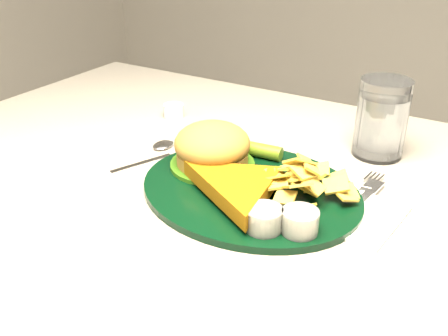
# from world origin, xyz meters

# --- Properties ---
(dinner_plate) EXTENTS (0.33, 0.28, 0.07)m
(dinner_plate) POSITION_xyz_m (-0.00, 0.00, 0.78)
(dinner_plate) COLOR black
(dinner_plate) RESTS_ON table
(water_glass) EXTENTS (0.09, 0.09, 0.12)m
(water_glass) POSITION_xyz_m (0.11, 0.21, 0.81)
(water_glass) COLOR white
(water_glass) RESTS_ON table
(fork_napkin) EXTENTS (0.14, 0.18, 0.01)m
(fork_napkin) POSITION_xyz_m (0.13, 0.02, 0.76)
(fork_napkin) COLOR white
(fork_napkin) RESTS_ON table
(spoon) EXTENTS (0.09, 0.14, 0.01)m
(spoon) POSITION_xyz_m (-0.18, -0.01, 0.75)
(spoon) COLOR white
(spoon) RESTS_ON table
(ramekin) EXTENTS (0.04, 0.04, 0.02)m
(ramekin) POSITION_xyz_m (-0.25, 0.17, 0.76)
(ramekin) COLOR silver
(ramekin) RESTS_ON table
(wrapped_straw) EXTENTS (0.23, 0.09, 0.01)m
(wrapped_straw) POSITION_xyz_m (0.02, 0.08, 0.75)
(wrapped_straw) COLOR white
(wrapped_straw) RESTS_ON table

